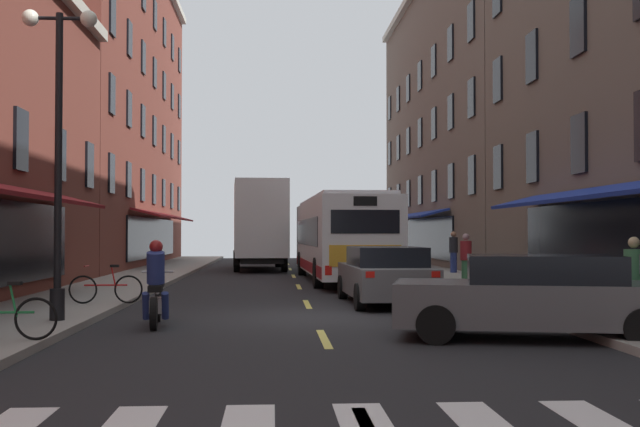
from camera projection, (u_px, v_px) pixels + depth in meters
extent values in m
cube|color=black|center=(313.00, 319.00, 16.85)|extent=(34.80, 80.00, 0.10)
cube|color=#DBCC4C|center=(324.00, 339.00, 13.36)|extent=(0.14, 2.40, 0.01)
cube|color=#DBCC4C|center=(307.00, 304.00, 19.84)|extent=(0.14, 2.40, 0.01)
cube|color=#DBCC4C|center=(299.00, 287.00, 26.33)|extent=(0.14, 2.40, 0.01)
cube|color=#DBCC4C|center=(294.00, 276.00, 32.81)|extent=(0.14, 2.40, 0.01)
cube|color=#DBCC4C|center=(290.00, 269.00, 39.30)|extent=(0.14, 2.40, 0.01)
cube|color=#DBCC4C|center=(288.00, 264.00, 45.79)|extent=(0.14, 2.40, 0.01)
cube|color=#DBCC4C|center=(286.00, 260.00, 52.27)|extent=(0.14, 2.40, 0.01)
cube|color=gray|center=(32.00, 315.00, 16.50)|extent=(3.00, 80.00, 0.14)
cube|color=gray|center=(583.00, 312.00, 17.20)|extent=(3.00, 80.00, 0.14)
cube|color=black|center=(21.00, 140.00, 20.31)|extent=(0.10, 1.00, 1.60)
cube|color=black|center=(61.00, 155.00, 24.11)|extent=(0.10, 1.00, 1.60)
cube|color=black|center=(89.00, 165.00, 27.92)|extent=(0.10, 1.00, 1.60)
cube|color=brown|center=(80.00, 108.00, 42.99)|extent=(8.00, 26.57, 17.30)
cube|color=black|center=(154.00, 238.00, 43.06)|extent=(0.10, 16.00, 2.10)
cube|color=maroon|center=(167.00, 216.00, 43.13)|extent=(1.38, 14.93, 0.44)
cube|color=black|center=(111.00, 173.00, 31.72)|extent=(0.10, 1.00, 1.60)
cube|color=black|center=(129.00, 180.00, 35.52)|extent=(0.10, 1.00, 1.60)
cube|color=black|center=(143.00, 185.00, 39.32)|extent=(0.10, 1.00, 1.60)
cube|color=black|center=(154.00, 189.00, 43.12)|extent=(0.10, 1.00, 1.60)
cube|color=black|center=(164.00, 193.00, 46.92)|extent=(0.10, 1.00, 1.60)
cube|color=black|center=(172.00, 196.00, 50.72)|extent=(0.10, 1.00, 1.60)
cube|color=black|center=(179.00, 198.00, 54.53)|extent=(0.10, 1.00, 1.60)
cube|color=black|center=(112.00, 94.00, 31.80)|extent=(0.10, 1.00, 1.60)
cube|color=black|center=(129.00, 109.00, 35.60)|extent=(0.10, 1.00, 1.60)
cube|color=black|center=(143.00, 121.00, 39.40)|extent=(0.10, 1.00, 1.60)
cube|color=black|center=(154.00, 131.00, 43.20)|extent=(0.10, 1.00, 1.60)
cube|color=black|center=(164.00, 139.00, 47.00)|extent=(0.10, 1.00, 1.60)
cube|color=black|center=(172.00, 146.00, 50.81)|extent=(0.10, 1.00, 1.60)
cube|color=black|center=(179.00, 152.00, 54.61)|extent=(0.10, 1.00, 1.60)
cube|color=black|center=(112.00, 16.00, 31.88)|extent=(0.10, 1.00, 1.60)
cube|color=black|center=(129.00, 39.00, 35.68)|extent=(0.10, 1.00, 1.60)
cube|color=black|center=(143.00, 57.00, 39.48)|extent=(0.10, 1.00, 1.60)
cube|color=black|center=(155.00, 73.00, 43.28)|extent=(0.10, 1.00, 1.60)
cube|color=black|center=(164.00, 86.00, 47.08)|extent=(0.10, 1.00, 1.60)
cube|color=black|center=(172.00, 97.00, 50.89)|extent=(0.10, 1.00, 1.60)
cube|color=black|center=(179.00, 106.00, 54.69)|extent=(0.10, 1.00, 1.60)
cube|color=black|center=(155.00, 15.00, 43.36)|extent=(0.10, 1.00, 1.60)
cube|color=black|center=(164.00, 33.00, 47.16)|extent=(0.10, 1.00, 1.60)
cube|color=black|center=(172.00, 48.00, 50.97)|extent=(0.10, 1.00, 1.60)
cube|color=black|center=(179.00, 61.00, 54.77)|extent=(0.10, 1.00, 1.60)
cube|color=navy|center=(615.00, 190.00, 17.32)|extent=(1.38, 14.93, 0.44)
cube|color=black|center=(579.00, 144.00, 21.20)|extent=(0.10, 1.00, 1.60)
cube|color=black|center=(533.00, 157.00, 25.00)|extent=(0.10, 1.00, 1.60)
cube|color=black|center=(498.00, 167.00, 28.80)|extent=(0.10, 1.00, 1.60)
cube|color=black|center=(578.00, 26.00, 21.28)|extent=(0.10, 1.00, 1.60)
cube|color=black|center=(532.00, 57.00, 25.08)|extent=(0.10, 1.00, 1.60)
cube|color=black|center=(498.00, 80.00, 28.88)|extent=(0.10, 1.00, 1.60)
cube|color=brown|center=(491.00, 121.00, 44.35)|extent=(8.00, 26.57, 16.20)
cube|color=black|center=(420.00, 238.00, 43.94)|extent=(0.10, 16.00, 2.10)
cube|color=navy|center=(408.00, 216.00, 43.93)|extent=(1.38, 14.93, 0.44)
cube|color=black|center=(472.00, 175.00, 32.60)|extent=(0.10, 1.00, 1.60)
cube|color=black|center=(451.00, 181.00, 36.40)|extent=(0.10, 1.00, 1.60)
cube|color=black|center=(434.00, 186.00, 40.20)|extent=(0.10, 1.00, 1.60)
cube|color=black|center=(420.00, 190.00, 44.01)|extent=(0.10, 1.00, 1.60)
cube|color=black|center=(409.00, 194.00, 47.81)|extent=(0.10, 1.00, 1.60)
cube|color=black|center=(399.00, 196.00, 51.61)|extent=(0.10, 1.00, 1.60)
cube|color=black|center=(390.00, 199.00, 55.41)|extent=(0.10, 1.00, 1.60)
cube|color=black|center=(472.00, 98.00, 32.68)|extent=(0.10, 1.00, 1.60)
cube|color=black|center=(451.00, 112.00, 36.48)|extent=(0.10, 1.00, 1.60)
cube|color=black|center=(434.00, 124.00, 40.28)|extent=(0.10, 1.00, 1.60)
cube|color=black|center=(420.00, 133.00, 44.09)|extent=(0.10, 1.00, 1.60)
cube|color=black|center=(408.00, 141.00, 47.89)|extent=(0.10, 1.00, 1.60)
cube|color=black|center=(398.00, 148.00, 51.69)|extent=(0.10, 1.00, 1.60)
cube|color=black|center=(390.00, 154.00, 55.49)|extent=(0.10, 1.00, 1.60)
cube|color=black|center=(471.00, 21.00, 32.76)|extent=(0.10, 1.00, 1.60)
cube|color=black|center=(451.00, 43.00, 36.56)|extent=(0.10, 1.00, 1.60)
cube|color=black|center=(434.00, 61.00, 40.36)|extent=(0.10, 1.00, 1.60)
cube|color=black|center=(420.00, 76.00, 44.17)|extent=(0.10, 1.00, 1.60)
cube|color=black|center=(408.00, 89.00, 47.97)|extent=(0.10, 1.00, 1.60)
cube|color=black|center=(398.00, 99.00, 51.77)|extent=(0.10, 1.00, 1.60)
cube|color=black|center=(390.00, 108.00, 55.57)|extent=(0.10, 1.00, 1.60)
cube|color=silver|center=(341.00, 237.00, 29.41)|extent=(2.92, 12.50, 2.61)
cube|color=silver|center=(341.00, 200.00, 29.44)|extent=(2.68, 11.29, 0.16)
cube|color=black|center=(340.00, 232.00, 29.71)|extent=(2.89, 10.10, 0.96)
cube|color=maroon|center=(341.00, 265.00, 29.38)|extent=(2.94, 12.10, 0.36)
cube|color=black|center=(325.00, 232.00, 35.56)|extent=(2.25, 0.19, 1.10)
cube|color=black|center=(365.00, 222.00, 23.27)|extent=(2.05, 0.18, 0.70)
cube|color=gold|center=(365.00, 256.00, 23.24)|extent=(2.15, 0.16, 0.64)
cube|color=black|center=(365.00, 201.00, 23.28)|extent=(0.70, 0.12, 0.28)
cube|color=red|center=(328.00, 270.00, 23.12)|extent=(0.20, 0.09, 0.28)
cube|color=red|center=(402.00, 270.00, 23.31)|extent=(0.20, 0.09, 0.28)
cylinder|color=black|center=(302.00, 264.00, 33.47)|extent=(0.33, 1.01, 1.00)
cylinder|color=black|center=(357.00, 263.00, 33.68)|extent=(0.33, 1.01, 1.00)
cylinder|color=black|center=(318.00, 273.00, 25.58)|extent=(0.33, 1.01, 1.00)
cylinder|color=black|center=(390.00, 273.00, 25.79)|extent=(0.33, 1.01, 1.00)
cube|color=#B21E19|center=(257.00, 238.00, 41.58)|extent=(2.42, 2.46, 2.40)
cube|color=black|center=(256.00, 222.00, 42.72)|extent=(2.00, 0.21, 0.80)
cube|color=silver|center=(260.00, 219.00, 37.46)|extent=(2.71, 6.10, 3.53)
cube|color=maroon|center=(286.00, 215.00, 37.61)|extent=(0.25, 3.59, 0.90)
cube|color=black|center=(259.00, 259.00, 38.58)|extent=(2.32, 8.02, 0.24)
cylinder|color=black|center=(236.00, 259.00, 41.23)|extent=(0.33, 0.91, 0.90)
cylinder|color=black|center=(278.00, 259.00, 41.48)|extent=(0.33, 0.91, 0.90)
cylinder|color=black|center=(237.00, 262.00, 36.40)|extent=(0.33, 0.91, 0.90)
cylinder|color=black|center=(284.00, 262.00, 36.65)|extent=(0.33, 0.91, 0.90)
cube|color=#515154|center=(385.00, 280.00, 19.90)|extent=(1.98, 4.81, 0.73)
cube|color=black|center=(386.00, 257.00, 19.72)|extent=(1.76, 2.62, 0.51)
cube|color=red|center=(370.00, 275.00, 17.49)|extent=(0.20, 0.07, 0.14)
cube|color=red|center=(436.00, 274.00, 17.62)|extent=(0.20, 0.07, 0.14)
cylinder|color=black|center=(343.00, 287.00, 21.48)|extent=(0.24, 0.65, 0.64)
cylinder|color=black|center=(406.00, 287.00, 21.64)|extent=(0.24, 0.65, 0.64)
cylinder|color=black|center=(360.00, 297.00, 18.14)|extent=(0.24, 0.65, 0.64)
cylinder|color=black|center=(434.00, 297.00, 18.30)|extent=(0.24, 0.65, 0.64)
cube|color=#515154|center=(532.00, 304.00, 13.29)|extent=(4.89, 2.86, 0.72)
cube|color=black|center=(543.00, 270.00, 13.28)|extent=(2.80, 2.24, 0.49)
cylinder|color=black|center=(436.00, 325.00, 12.66)|extent=(0.67, 0.36, 0.64)
cylinder|color=black|center=(438.00, 313.00, 14.43)|extent=(0.67, 0.36, 0.64)
cylinder|color=black|center=(620.00, 316.00, 13.91)|extent=(0.67, 0.36, 0.64)
cube|color=silver|center=(263.00, 253.00, 48.04)|extent=(1.91, 4.65, 0.66)
cube|color=black|center=(263.00, 244.00, 47.87)|extent=(1.69, 2.53, 0.51)
cube|color=red|center=(252.00, 250.00, 45.71)|extent=(0.20, 0.07, 0.14)
cube|color=red|center=(276.00, 250.00, 45.84)|extent=(0.20, 0.07, 0.14)
cylinder|color=black|center=(249.00, 257.00, 49.55)|extent=(0.24, 0.65, 0.64)
cylinder|color=black|center=(276.00, 257.00, 49.70)|extent=(0.24, 0.65, 0.64)
cylinder|color=black|center=(249.00, 258.00, 46.37)|extent=(0.24, 0.65, 0.64)
cylinder|color=black|center=(278.00, 258.00, 46.52)|extent=(0.24, 0.65, 0.64)
cylinder|color=black|center=(158.00, 306.00, 15.94)|extent=(0.16, 0.63, 0.62)
cylinder|color=black|center=(154.00, 314.00, 14.51)|extent=(0.18, 0.63, 0.62)
cylinder|color=#B2B2B7|center=(158.00, 292.00, 15.83)|extent=(0.10, 0.33, 0.68)
ellipsoid|color=black|center=(157.00, 283.00, 15.41)|extent=(0.37, 0.59, 0.28)
cube|color=black|center=(155.00, 288.00, 15.02)|extent=(0.31, 0.58, 0.12)
cube|color=#B2B2B7|center=(156.00, 305.00, 15.23)|extent=(0.27, 0.42, 0.30)
cylinder|color=#B2B2B7|center=(158.00, 272.00, 15.74)|extent=(0.62, 0.10, 0.04)
cylinder|color=navy|center=(156.00, 268.00, 15.10)|extent=(0.38, 0.49, 0.66)
sphere|color=maroon|center=(156.00, 247.00, 15.21)|extent=(0.26, 0.26, 0.26)
cylinder|color=navy|center=(146.00, 306.00, 15.08)|extent=(0.17, 0.37, 0.56)
cylinder|color=navy|center=(165.00, 306.00, 15.13)|extent=(0.17, 0.37, 0.56)
torus|color=black|center=(36.00, 319.00, 12.16)|extent=(0.66, 0.06, 0.66)
cylinder|color=#1E7F3F|center=(1.00, 312.00, 12.14)|extent=(1.00, 0.06, 0.04)
cylinder|color=#1E7F3F|center=(13.00, 301.00, 12.15)|extent=(0.14, 0.04, 0.50)
cube|color=black|center=(15.00, 283.00, 12.16)|extent=(0.20, 0.12, 0.06)
torus|color=black|center=(83.00, 290.00, 18.47)|extent=(0.67, 0.06, 0.66)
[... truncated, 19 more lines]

